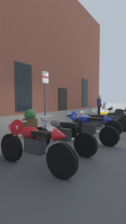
{
  "coord_description": "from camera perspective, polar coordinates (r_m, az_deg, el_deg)",
  "views": [
    {
      "loc": [
        -6.68,
        -3.34,
        1.45
      ],
      "look_at": [
        0.41,
        0.92,
        0.88
      ],
      "focal_mm": 27.58,
      "sensor_mm": 36.0,
      "label": 1
    }
  ],
  "objects": [
    {
      "name": "motorcycle_yellow_naked",
      "position": [
        8.51,
        14.3,
        -2.67
      ],
      "size": [
        0.62,
        2.17,
        0.98
      ],
      "color": "black",
      "rests_on": "ground_plane"
    },
    {
      "name": "motorcycle_red_sport",
      "position": [
        3.77,
        -10.64,
        -9.86
      ],
      "size": [
        0.62,
        2.15,
        1.02
      ],
      "color": "black",
      "rests_on": "ground_plane"
    },
    {
      "name": "pedestrian_blue_top",
      "position": [
        13.36,
        11.87,
        2.34
      ],
      "size": [
        0.53,
        0.51,
        1.69
      ],
      "color": "black",
      "rests_on": "sidewalk"
    },
    {
      "name": "motorcycle_black_naked",
      "position": [
        7.23,
        10.53,
        -3.74
      ],
      "size": [
        0.62,
        2.17,
        0.98
      ],
      "color": "black",
      "rests_on": "ground_plane"
    },
    {
      "name": "motorcycle_black_sport",
      "position": [
        11.03,
        18.16,
        -0.8
      ],
      "size": [
        0.62,
        2.12,
        1.06
      ],
      "color": "black",
      "rests_on": "ground_plane"
    },
    {
      "name": "motorcycle_silver_touring",
      "position": [
        9.68,
        17.12,
        -1.49
      ],
      "size": [
        0.62,
        2.03,
        1.35
      ],
      "color": "black",
      "rests_on": "ground_plane"
    },
    {
      "name": "motorcycle_blue_sport",
      "position": [
        5.89,
        7.41,
        -4.59
      ],
      "size": [
        0.62,
        2.13,
        1.07
      ],
      "color": "black",
      "rests_on": "ground_plane"
    },
    {
      "name": "barrel_planter",
      "position": [
        6.16,
        -10.82,
        -4.21
      ],
      "size": [
        0.56,
        0.56,
        1.0
      ],
      "color": "brown",
      "rests_on": "sidewalk"
    },
    {
      "name": "motorcycle_grey_naked",
      "position": [
        4.85,
        -0.78,
        -7.51
      ],
      "size": [
        0.62,
        2.17,
        0.98
      ],
      "color": "black",
      "rests_on": "ground_plane"
    },
    {
      "name": "sidewalk",
      "position": [
        8.39,
        -5.08,
        -5.53
      ],
      "size": [
        29.43,
        3.08,
        0.14
      ],
      "primitive_type": "cube",
      "color": "slate",
      "rests_on": "ground_plane"
    },
    {
      "name": "parking_sign",
      "position": [
        6.65,
        -5.95,
        6.19
      ],
      "size": [
        0.36,
        0.07,
        2.44
      ],
      "color": "#4C4C51",
      "rests_on": "sidewalk"
    },
    {
      "name": "ground_plane",
      "position": [
        7.61,
        4.4,
        -7.03
      ],
      "size": [
        140.0,
        140.0,
        0.0
      ],
      "primitive_type": "plane",
      "color": "#424244"
    }
  ]
}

